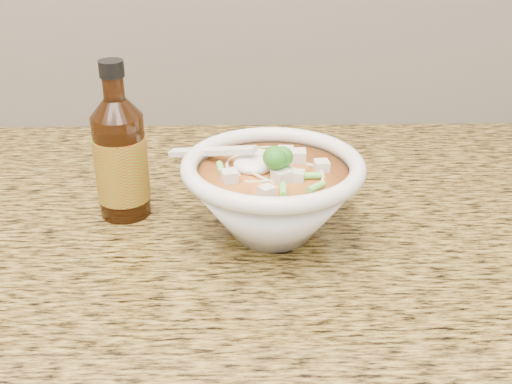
{
  "coord_description": "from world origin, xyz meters",
  "views": [
    {
      "loc": [
        0.22,
        0.93,
        1.3
      ],
      "look_at": [
        0.24,
        1.61,
        0.96
      ],
      "focal_mm": 45.0,
      "sensor_mm": 36.0,
      "label": 1
    }
  ],
  "objects": [
    {
      "name": "counter_slab",
      "position": [
        0.0,
        1.68,
        0.88
      ],
      "size": [
        4.0,
        0.68,
        0.04
      ],
      "primitive_type": "cube",
      "color": "olive",
      "rests_on": "cabinet"
    },
    {
      "name": "soup_bowl",
      "position": [
        0.26,
        1.61,
        0.95
      ],
      "size": [
        0.24,
        0.22,
        0.12
      ],
      "rotation": [
        0.0,
        0.0,
        -0.13
      ],
      "color": "white",
      "rests_on": "counter_slab"
    },
    {
      "name": "hot_sauce_bottle",
      "position": [
        0.07,
        1.67,
        0.98
      ],
      "size": [
        0.08,
        0.08,
        0.2
      ],
      "rotation": [
        0.0,
        0.0,
        -0.26
      ],
      "color": "#3B1B08",
      "rests_on": "counter_slab"
    }
  ]
}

